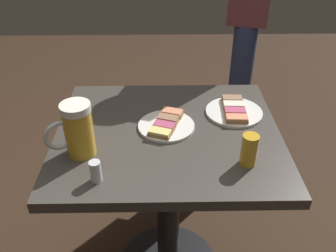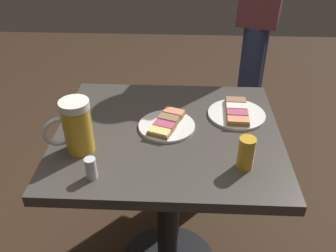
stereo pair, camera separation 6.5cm
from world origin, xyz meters
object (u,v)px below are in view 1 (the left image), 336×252
object	(u,v)px
plate_far	(234,111)
salt_shaker	(96,171)
plate_near	(166,125)
beer_glass_small	(249,150)
beer_mug	(77,130)

from	to	relation	value
plate_far	salt_shaker	distance (m)	0.57
plate_near	plate_far	xyz separation A→B (m)	(0.25, 0.09, -0.00)
beer_glass_small	beer_mug	bearing A→B (deg)	173.28
plate_near	beer_mug	xyz separation A→B (m)	(-0.27, -0.14, 0.08)
salt_shaker	beer_mug	bearing A→B (deg)	118.20
plate_near	salt_shaker	distance (m)	0.33
plate_far	beer_glass_small	distance (m)	0.29
plate_near	salt_shaker	world-z (taller)	salt_shaker
beer_glass_small	salt_shaker	xyz separation A→B (m)	(-0.44, -0.07, -0.02)
salt_shaker	beer_glass_small	bearing A→B (deg)	8.62
plate_near	beer_mug	size ratio (longest dim) A/B	1.11
plate_near	beer_glass_small	world-z (taller)	beer_glass_small
plate_near	salt_shaker	size ratio (longest dim) A/B	2.92
plate_near	plate_far	bearing A→B (deg)	19.16
plate_far	beer_glass_small	xyz separation A→B (m)	(-0.01, -0.28, 0.04)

